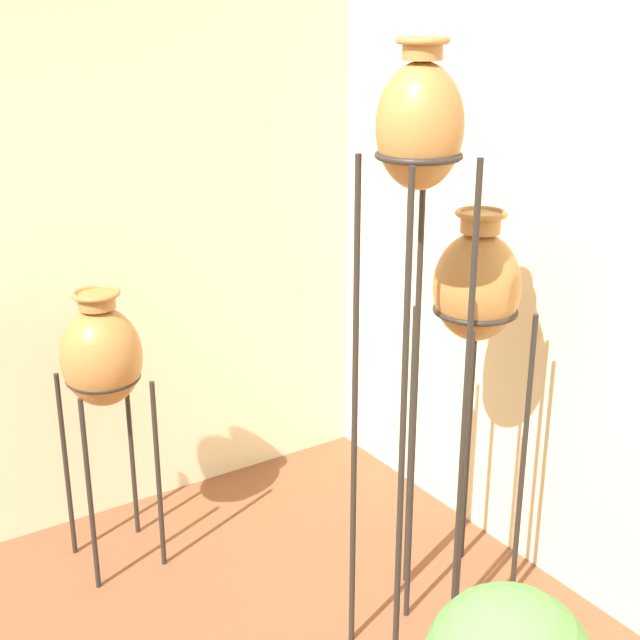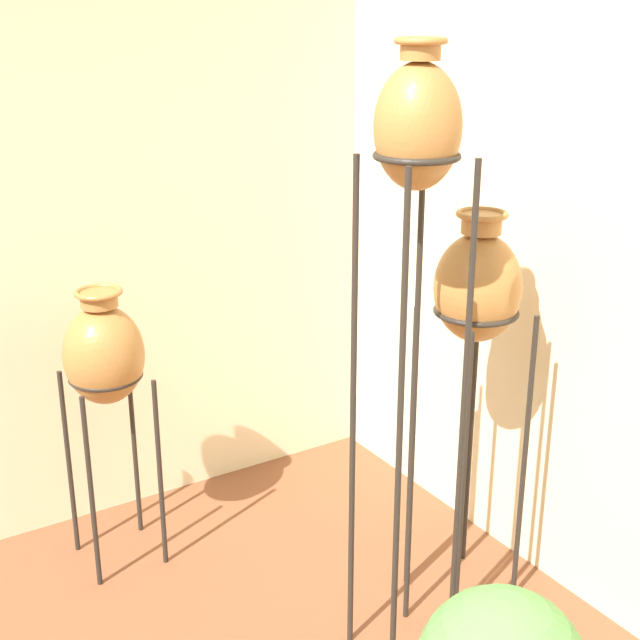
# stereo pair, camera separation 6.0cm
# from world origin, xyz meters

# --- Properties ---
(vase_stand_tall) EXTENTS (0.27, 0.27, 2.06)m
(vase_stand_tall) POSITION_xyz_m (1.44, 0.76, 1.73)
(vase_stand_tall) COLOR #28231E
(vase_stand_tall) RESTS_ON ground_plane
(vase_stand_medium) EXTENTS (0.31, 0.31, 1.49)m
(vase_stand_medium) POSITION_xyz_m (1.84, 0.91, 1.20)
(vase_stand_medium) COLOR #28231E
(vase_stand_medium) RESTS_ON ground_plane
(vase_stand_short) EXTENTS (0.31, 0.31, 1.15)m
(vase_stand_short) POSITION_xyz_m (0.81, 1.82, 0.88)
(vase_stand_short) COLOR #28231E
(vase_stand_short) RESTS_ON ground_plane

